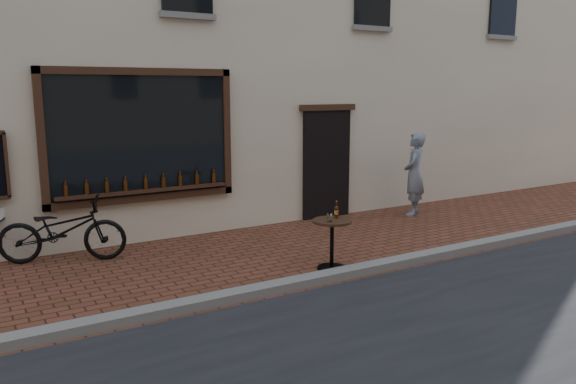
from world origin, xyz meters
TOP-DOWN VIEW (x-y plane):
  - ground at (0.00, 0.00)m, footprint 90.00×90.00m
  - kerb at (0.00, 0.20)m, footprint 90.00×0.25m
  - cargo_bicycle at (-3.35, 3.03)m, footprint 2.25×1.32m
  - bistro_table at (0.03, 0.60)m, footprint 0.58×0.58m
  - pedestrian at (3.61, 2.70)m, footprint 0.76×0.72m

SIDE VIEW (x-z plane):
  - ground at x=0.00m, z-range 0.00..0.00m
  - kerb at x=0.00m, z-range 0.00..0.12m
  - cargo_bicycle at x=-3.35m, z-range -0.02..1.04m
  - bistro_table at x=0.03m, z-range 0.03..1.03m
  - pedestrian at x=3.61m, z-range 0.00..1.74m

